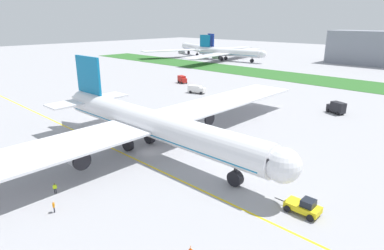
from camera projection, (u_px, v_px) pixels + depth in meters
The scene contains 13 objects.
ground_plane at pixel (150, 152), 60.61m from camera, with size 600.00×600.00×0.00m, color #9E9EA3.
apron_taxi_line at pixel (133, 158), 57.98m from camera, with size 280.00×0.36×0.01m, color yellow.
grass_median_strip at pixel (342, 83), 126.67m from camera, with size 320.00×24.00×0.10m, color #2D6628.
airliner_foreground at pixel (148, 123), 59.56m from camera, with size 58.48×94.57×16.19m.
pushback_tug at pixel (304, 206), 41.13m from camera, with size 6.15×2.60×2.14m.
ground_crew_wingwalker_port at pixel (55, 187), 45.85m from camera, with size 0.38×0.52×1.58m.
ground_crew_marshaller_front at pixel (54, 206), 41.35m from camera, with size 0.49×0.40×1.56m.
traffic_cone_near_nose at pixel (190, 248), 34.70m from camera, with size 0.36×0.36×0.58m.
service_truck_baggage_loader at pixel (337, 107), 85.14m from camera, with size 5.26×3.74×3.14m.
service_truck_fuel_bowser at pixel (182, 79), 126.51m from camera, with size 4.73×3.32×2.82m.
service_truck_catering_van at pixel (196, 89), 108.87m from camera, with size 6.30×3.60×2.59m.
parked_airliner_far_left at pixel (199, 48), 219.15m from camera, with size 47.72×77.91×15.49m.
parked_airliner_far_centre at pixel (227, 52), 195.28m from camera, with size 48.99×79.12×14.80m.
Camera 1 is at (44.61, -34.91, 23.54)m, focal length 30.31 mm.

